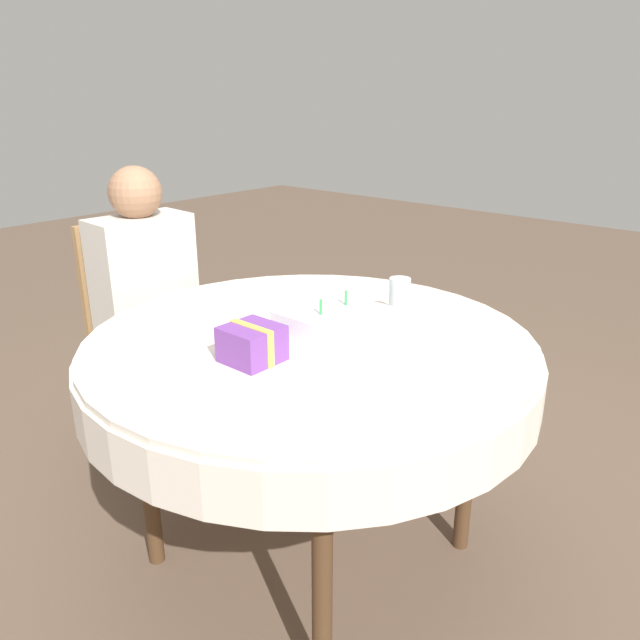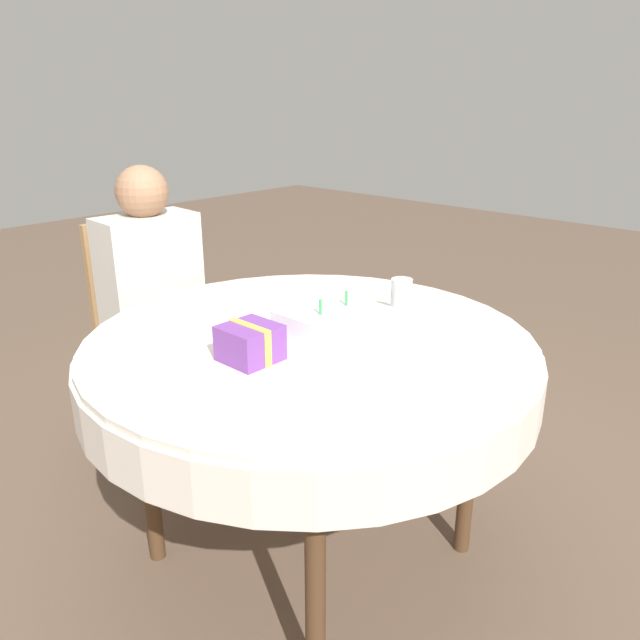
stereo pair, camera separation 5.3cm
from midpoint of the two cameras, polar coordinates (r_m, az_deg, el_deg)
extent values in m
plane|color=brown|center=(2.19, -0.10, -20.43)|extent=(12.00, 12.00, 0.00)
cylinder|color=silver|center=(1.79, -0.12, -1.81)|extent=(1.28, 1.28, 0.02)
cylinder|color=silver|center=(1.82, -0.12, -4.11)|extent=(1.30, 1.30, 0.14)
cylinder|color=#4C331E|center=(1.57, 0.61, -21.99)|extent=(0.05, 0.05, 0.74)
cylinder|color=#4C331E|center=(2.04, 14.30, -11.53)|extent=(0.05, 0.05, 0.74)
cylinder|color=#4C331E|center=(2.01, -14.77, -12.08)|extent=(0.05, 0.05, 0.74)
cylinder|color=#4C331E|center=(2.40, -0.55, -5.79)|extent=(0.05, 0.05, 0.74)
cube|color=#A37A4C|center=(2.55, -14.02, -3.12)|extent=(0.40, 0.40, 0.04)
cube|color=#A37A4C|center=(2.60, -16.46, 3.42)|extent=(0.34, 0.05, 0.50)
cylinder|color=#A37A4C|center=(2.45, -14.88, -10.17)|extent=(0.04, 0.04, 0.42)
cylinder|color=#A37A4C|center=(2.60, -8.70, -7.88)|extent=(0.04, 0.04, 0.42)
cylinder|color=#A37A4C|center=(2.71, -18.29, -7.49)|extent=(0.04, 0.04, 0.42)
cylinder|color=#A37A4C|center=(2.84, -12.50, -5.57)|extent=(0.04, 0.04, 0.42)
cylinder|color=#9E7051|center=(2.49, -13.69, -9.14)|extent=(0.09, 0.09, 0.46)
cylinder|color=#9E7051|center=(2.57, -10.23, -7.88)|extent=(0.09, 0.09, 0.46)
cube|color=beige|center=(2.45, -14.58, 3.05)|extent=(0.37, 0.21, 0.54)
sphere|color=#9E7051|center=(2.38, -15.34, 11.24)|extent=(0.19, 0.19, 0.19)
cube|color=white|center=(1.78, 2.30, -0.27)|extent=(0.26, 0.26, 0.08)
cylinder|color=green|center=(1.80, 3.27, 2.00)|extent=(0.01, 0.01, 0.04)
cylinder|color=green|center=(1.73, 0.98, 1.21)|extent=(0.01, 0.01, 0.04)
cylinder|color=silver|center=(1.92, 8.21, 1.89)|extent=(0.07, 0.07, 0.13)
cube|color=#753D99|center=(1.62, -5.41, -2.13)|extent=(0.14, 0.14, 0.09)
cube|color=#EAE54C|center=(1.62, -5.41, -2.13)|extent=(0.02, 0.14, 0.10)
camera|label=1|loc=(0.03, -89.15, 0.31)|focal=35.00mm
camera|label=2|loc=(0.03, 90.85, -0.31)|focal=35.00mm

